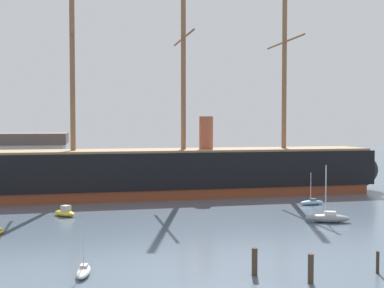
{
  "coord_description": "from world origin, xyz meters",
  "views": [
    {
      "loc": [
        -10.75,
        -26.55,
        11.47
      ],
      "look_at": [
        2.57,
        35.76,
        8.87
      ],
      "focal_mm": 46.6,
      "sensor_mm": 36.0,
      "label": 1
    }
  ],
  "objects_px": {
    "mooring_piling_right_pair": "(311,269)",
    "tall_ship": "(183,171)",
    "sailboat_foreground_left": "(84,271)",
    "sailboat_alongside_stern": "(312,202)",
    "mooring_piling_nearest": "(378,262)",
    "motorboat_alongside_bow": "(65,212)",
    "sailboat_mid_right": "(328,218)",
    "sailboat_far_right": "(317,188)",
    "mooring_piling_left_pair": "(255,262)"
  },
  "relations": [
    {
      "from": "motorboat_alongside_bow",
      "to": "tall_ship",
      "type": "bearing_deg",
      "value": 38.97
    },
    {
      "from": "sailboat_alongside_stern",
      "to": "mooring_piling_right_pair",
      "type": "xyz_separation_m",
      "value": [
        -15.44,
        -32.05,
        0.67
      ]
    },
    {
      "from": "sailboat_far_right",
      "to": "mooring_piling_left_pair",
      "type": "bearing_deg",
      "value": -121.37
    },
    {
      "from": "mooring_piling_nearest",
      "to": "mooring_piling_right_pair",
      "type": "distance_m",
      "value": 6.2
    },
    {
      "from": "mooring_piling_nearest",
      "to": "sailboat_alongside_stern",
      "type": "bearing_deg",
      "value": 73.15
    },
    {
      "from": "sailboat_foreground_left",
      "to": "mooring_piling_left_pair",
      "type": "distance_m",
      "value": 12.93
    },
    {
      "from": "sailboat_mid_right",
      "to": "mooring_piling_nearest",
      "type": "relative_size",
      "value": 3.93
    },
    {
      "from": "mooring_piling_nearest",
      "to": "motorboat_alongside_bow",
      "type": "bearing_deg",
      "value": 129.88
    },
    {
      "from": "motorboat_alongside_bow",
      "to": "mooring_piling_left_pair",
      "type": "bearing_deg",
      "value": -61.58
    },
    {
      "from": "tall_ship",
      "to": "sailboat_foreground_left",
      "type": "xyz_separation_m",
      "value": [
        -15.42,
        -39.52,
        -3.56
      ]
    },
    {
      "from": "sailboat_mid_right",
      "to": "sailboat_alongside_stern",
      "type": "xyz_separation_m",
      "value": [
        3.71,
        11.95,
        -0.17
      ]
    },
    {
      "from": "motorboat_alongside_bow",
      "to": "mooring_piling_nearest",
      "type": "relative_size",
      "value": 1.95
    },
    {
      "from": "sailboat_foreground_left",
      "to": "sailboat_far_right",
      "type": "height_order",
      "value": "sailboat_far_right"
    },
    {
      "from": "sailboat_foreground_left",
      "to": "sailboat_mid_right",
      "type": "height_order",
      "value": "sailboat_mid_right"
    },
    {
      "from": "sailboat_alongside_stern",
      "to": "sailboat_foreground_left",
      "type": "bearing_deg",
      "value": -139.55
    },
    {
      "from": "sailboat_mid_right",
      "to": "motorboat_alongside_bow",
      "type": "bearing_deg",
      "value": 161.09
    },
    {
      "from": "tall_ship",
      "to": "mooring_piling_right_pair",
      "type": "bearing_deg",
      "value": -89.31
    },
    {
      "from": "motorboat_alongside_bow",
      "to": "mooring_piling_right_pair",
      "type": "bearing_deg",
      "value": -58.91
    },
    {
      "from": "sailboat_alongside_stern",
      "to": "sailboat_far_right",
      "type": "xyz_separation_m",
      "value": [
        7.35,
        13.42,
        0.03
      ]
    },
    {
      "from": "mooring_piling_left_pair",
      "to": "mooring_piling_right_pair",
      "type": "relative_size",
      "value": 0.98
    },
    {
      "from": "mooring_piling_right_pair",
      "to": "tall_ship",
      "type": "bearing_deg",
      "value": 90.69
    },
    {
      "from": "sailboat_alongside_stern",
      "to": "mooring_piling_left_pair",
      "type": "distance_m",
      "value": 34.88
    },
    {
      "from": "sailboat_alongside_stern",
      "to": "mooring_piling_nearest",
      "type": "height_order",
      "value": "sailboat_alongside_stern"
    },
    {
      "from": "sailboat_foreground_left",
      "to": "sailboat_far_right",
      "type": "xyz_separation_m",
      "value": [
        38.75,
        40.19,
        0.07
      ]
    },
    {
      "from": "sailboat_far_right",
      "to": "tall_ship",
      "type": "bearing_deg",
      "value": -178.34
    },
    {
      "from": "motorboat_alongside_bow",
      "to": "sailboat_far_right",
      "type": "bearing_deg",
      "value": 20.13
    },
    {
      "from": "motorboat_alongside_bow",
      "to": "mooring_piling_nearest",
      "type": "bearing_deg",
      "value": -50.12
    },
    {
      "from": "sailboat_foreground_left",
      "to": "tall_ship",
      "type": "bearing_deg",
      "value": 68.68
    },
    {
      "from": "sailboat_far_right",
      "to": "mooring_piling_left_pair",
      "type": "relative_size",
      "value": 2.42
    },
    {
      "from": "tall_ship",
      "to": "mooring_piling_nearest",
      "type": "distance_m",
      "value": 44.23
    },
    {
      "from": "motorboat_alongside_bow",
      "to": "sailboat_far_right",
      "type": "distance_m",
      "value": 43.8
    },
    {
      "from": "sailboat_foreground_left",
      "to": "mooring_piling_right_pair",
      "type": "height_order",
      "value": "sailboat_foreground_left"
    },
    {
      "from": "sailboat_foreground_left",
      "to": "sailboat_alongside_stern",
      "type": "xyz_separation_m",
      "value": [
        31.4,
        26.77,
        0.04
      ]
    },
    {
      "from": "tall_ship",
      "to": "mooring_piling_left_pair",
      "type": "distance_m",
      "value": 42.33
    },
    {
      "from": "tall_ship",
      "to": "sailboat_alongside_stern",
      "type": "bearing_deg",
      "value": -38.58
    },
    {
      "from": "tall_ship",
      "to": "sailboat_alongside_stern",
      "type": "height_order",
      "value": "tall_ship"
    },
    {
      "from": "sailboat_mid_right",
      "to": "sailboat_alongside_stern",
      "type": "height_order",
      "value": "sailboat_mid_right"
    },
    {
      "from": "motorboat_alongside_bow",
      "to": "sailboat_foreground_left",
      "type": "bearing_deg",
      "value": -84.6
    },
    {
      "from": "tall_ship",
      "to": "motorboat_alongside_bow",
      "type": "height_order",
      "value": "tall_ship"
    },
    {
      "from": "sailboat_mid_right",
      "to": "sailboat_far_right",
      "type": "height_order",
      "value": "sailboat_mid_right"
    },
    {
      "from": "sailboat_foreground_left",
      "to": "motorboat_alongside_bow",
      "type": "bearing_deg",
      "value": 95.4
    },
    {
      "from": "sailboat_foreground_left",
      "to": "sailboat_alongside_stern",
      "type": "height_order",
      "value": "sailboat_alongside_stern"
    },
    {
      "from": "mooring_piling_right_pair",
      "to": "motorboat_alongside_bow",
      "type": "bearing_deg",
      "value": 121.09
    },
    {
      "from": "tall_ship",
      "to": "mooring_piling_nearest",
      "type": "height_order",
      "value": "tall_ship"
    },
    {
      "from": "motorboat_alongside_bow",
      "to": "sailboat_mid_right",
      "type": "bearing_deg",
      "value": -18.91
    },
    {
      "from": "mooring_piling_right_pair",
      "to": "sailboat_foreground_left",
      "type": "bearing_deg",
      "value": 161.71
    },
    {
      "from": "sailboat_far_right",
      "to": "mooring_piling_right_pair",
      "type": "xyz_separation_m",
      "value": [
        -22.79,
        -45.47,
        0.64
      ]
    },
    {
      "from": "tall_ship",
      "to": "sailboat_foreground_left",
      "type": "relative_size",
      "value": 17.84
    },
    {
      "from": "sailboat_alongside_stern",
      "to": "mooring_piling_right_pair",
      "type": "relative_size",
      "value": 2.18
    },
    {
      "from": "mooring_piling_nearest",
      "to": "mooring_piling_right_pair",
      "type": "bearing_deg",
      "value": -169.13
    }
  ]
}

